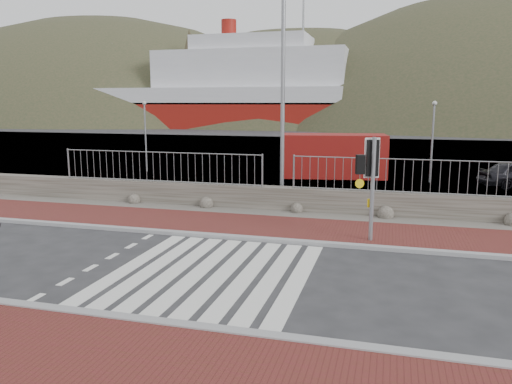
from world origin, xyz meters
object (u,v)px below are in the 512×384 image
(traffic_signal_far, at_px, (372,167))
(shipping_container, at_px, (334,156))
(streetlight, at_px, (287,74))
(ferry, at_px, (214,94))

(traffic_signal_far, bearing_deg, shipping_container, -100.93)
(streetlight, bearing_deg, traffic_signal_far, -57.07)
(traffic_signal_far, xyz_separation_m, shipping_container, (-2.56, 12.98, -1.06))
(traffic_signal_far, bearing_deg, ferry, -88.39)
(traffic_signal_far, xyz_separation_m, streetlight, (-3.43, 4.45, 2.89))
(ferry, distance_m, traffic_signal_far, 70.22)
(ferry, relative_size, shipping_container, 8.94)
(streetlight, bearing_deg, shipping_container, 79.45)
(ferry, xyz_separation_m, traffic_signal_far, (28.19, -64.24, -3.13))
(ferry, height_order, shipping_container, ferry)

